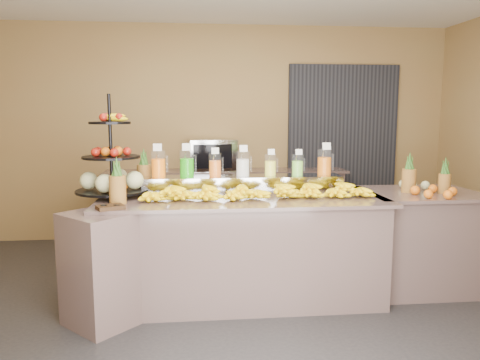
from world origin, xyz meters
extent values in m
plane|color=black|center=(0.00, 0.00, 0.00)|extent=(6.00, 6.00, 0.00)
cube|color=olive|center=(0.00, 2.51, 1.40)|extent=(6.00, 0.02, 2.80)
cube|color=black|center=(1.60, 2.46, 1.20)|extent=(1.50, 0.06, 2.20)
cube|color=#856560|center=(0.00, 0.30, 0.45)|extent=(2.40, 0.90, 0.90)
cube|color=#856560|center=(0.00, 0.30, 0.92)|extent=(2.50, 1.00, 0.03)
cube|color=#856560|center=(-1.15, -0.10, 0.45)|extent=(0.71, 0.71, 0.90)
cube|color=#856560|center=(1.70, 0.40, 0.45)|extent=(1.00, 0.80, 0.90)
cube|color=#856560|center=(1.70, 0.40, 0.92)|extent=(1.08, 0.88, 0.03)
cube|color=#856560|center=(0.00, 2.25, 0.45)|extent=(3.00, 0.50, 0.90)
cube|color=#856560|center=(0.00, 2.25, 0.92)|extent=(3.10, 0.55, 0.03)
cube|color=gray|center=(0.03, 0.58, 1.01)|extent=(1.85, 0.30, 0.15)
cylinder|color=silver|center=(-0.75, 0.58, 1.20)|extent=(0.13, 0.13, 0.24)
cylinder|color=orange|center=(-0.75, 0.58, 1.16)|extent=(0.12, 0.12, 0.17)
cylinder|color=gray|center=(-0.76, 0.59, 1.26)|extent=(0.01, 0.01, 0.29)
cube|color=white|center=(-0.75, 0.52, 1.36)|extent=(0.08, 0.02, 0.07)
cylinder|color=silver|center=(-0.49, 0.58, 1.20)|extent=(0.13, 0.13, 0.25)
cylinder|color=#16A106|center=(-0.49, 0.58, 1.16)|extent=(0.12, 0.12, 0.17)
cylinder|color=gray|center=(-0.50, 0.59, 1.26)|extent=(0.01, 0.01, 0.29)
cube|color=white|center=(-0.49, 0.52, 1.36)|extent=(0.08, 0.02, 0.07)
cylinder|color=silver|center=(-0.23, 0.58, 1.19)|extent=(0.12, 0.12, 0.21)
cylinder|color=orange|center=(-0.23, 0.58, 1.15)|extent=(0.11, 0.11, 0.14)
cylinder|color=gray|center=(-0.24, 0.59, 1.23)|extent=(0.01, 0.01, 0.25)
cube|color=white|center=(-0.23, 0.53, 1.32)|extent=(0.07, 0.02, 0.06)
cylinder|color=silver|center=(0.03, 0.58, 1.20)|extent=(0.13, 0.13, 0.23)
cylinder|color=silver|center=(0.03, 0.58, 1.16)|extent=(0.12, 0.12, 0.16)
cylinder|color=gray|center=(0.02, 0.59, 1.25)|extent=(0.01, 0.01, 0.27)
cube|color=white|center=(0.03, 0.52, 1.34)|extent=(0.07, 0.02, 0.06)
cylinder|color=silver|center=(0.29, 0.58, 1.18)|extent=(0.11, 0.11, 0.20)
cylinder|color=yellow|center=(0.29, 0.58, 1.15)|extent=(0.10, 0.10, 0.14)
cylinder|color=gray|center=(0.28, 0.59, 1.23)|extent=(0.01, 0.01, 0.24)
cube|color=white|center=(0.29, 0.53, 1.31)|extent=(0.06, 0.02, 0.05)
cylinder|color=silver|center=(0.55, 0.58, 1.18)|extent=(0.11, 0.11, 0.20)
cylinder|color=#75CB3E|center=(0.55, 0.58, 1.15)|extent=(0.10, 0.10, 0.13)
cylinder|color=gray|center=(0.54, 0.59, 1.22)|extent=(0.01, 0.01, 0.23)
cube|color=white|center=(0.55, 0.53, 1.30)|extent=(0.06, 0.02, 0.05)
cylinder|color=silver|center=(0.81, 0.58, 1.20)|extent=(0.13, 0.13, 0.24)
cylinder|color=#D36007|center=(0.81, 0.58, 1.16)|extent=(0.12, 0.12, 0.17)
cylinder|color=gray|center=(0.80, 0.59, 1.26)|extent=(0.01, 0.01, 0.29)
cube|color=white|center=(0.81, 0.52, 1.36)|extent=(0.08, 0.02, 0.07)
ellipsoid|color=#FFEC0C|center=(-0.78, 0.23, 0.98)|extent=(0.25, 0.19, 0.10)
ellipsoid|color=#FFEC0C|center=(-0.56, 0.23, 0.98)|extent=(0.25, 0.19, 0.10)
ellipsoid|color=#FFEC0C|center=(-0.33, 0.23, 0.98)|extent=(0.25, 0.19, 0.10)
ellipsoid|color=#FFEC0C|center=(-0.10, 0.23, 0.98)|extent=(0.25, 0.19, 0.10)
ellipsoid|color=#FFEC0C|center=(0.13, 0.23, 0.98)|extent=(0.25, 0.19, 0.10)
ellipsoid|color=#FFEC0C|center=(0.35, 0.23, 0.98)|extent=(0.25, 0.19, 0.10)
ellipsoid|color=#FFEC0C|center=(0.58, 0.23, 0.98)|extent=(0.25, 0.19, 0.10)
ellipsoid|color=#FFEC0C|center=(0.81, 0.23, 0.98)|extent=(0.25, 0.19, 0.10)
ellipsoid|color=#FFEC0C|center=(1.04, 0.23, 0.98)|extent=(0.25, 0.19, 0.10)
ellipsoid|color=#FFEC0C|center=(-0.60, 0.23, 1.05)|extent=(0.21, 0.17, 0.09)
ellipsoid|color=#FFEC0C|center=(-0.31, 0.23, 1.05)|extent=(0.21, 0.17, 0.09)
ellipsoid|color=#FFEC0C|center=(-0.02, 0.23, 1.05)|extent=(0.21, 0.17, 0.09)
ellipsoid|color=#FFEC0C|center=(0.27, 0.23, 1.05)|extent=(0.21, 0.17, 0.09)
ellipsoid|color=#FFEC0C|center=(0.56, 0.23, 1.05)|extent=(0.21, 0.17, 0.09)
ellipsoid|color=#FFEC0C|center=(0.85, 0.23, 1.05)|extent=(0.21, 0.17, 0.09)
cylinder|color=black|center=(-1.15, 0.46, 1.38)|extent=(0.04, 0.04, 0.90)
cylinder|color=black|center=(-1.15, 0.46, 0.98)|extent=(0.81, 0.81, 0.02)
cylinder|color=black|center=(-1.15, 0.46, 1.28)|extent=(0.63, 0.63, 0.02)
cylinder|color=black|center=(-1.15, 0.46, 1.58)|extent=(0.46, 0.46, 0.02)
sphere|color=beige|center=(-0.95, 0.46, 1.07)|extent=(0.17, 0.17, 0.17)
sphere|color=maroon|center=(-1.01, 0.46, 1.33)|extent=(0.08, 0.08, 0.08)
sphere|color=orange|center=(-1.24, 0.46, 1.03)|extent=(0.09, 0.09, 0.09)
cube|color=black|center=(-1.07, -0.12, 0.94)|extent=(0.24, 0.22, 0.03)
cylinder|color=brown|center=(-1.04, 0.10, 1.05)|extent=(0.14, 0.14, 0.23)
cone|color=#224A18|center=(-1.04, 0.10, 1.24)|extent=(0.07, 0.07, 0.16)
cylinder|color=brown|center=(-0.89, 0.72, 1.06)|extent=(0.14, 0.14, 0.25)
cone|color=#224A18|center=(-0.89, 0.72, 1.26)|extent=(0.07, 0.07, 0.16)
cylinder|color=brown|center=(1.57, 0.40, 1.04)|extent=(0.12, 0.12, 0.22)
cylinder|color=brown|center=(1.87, 0.31, 1.02)|extent=(0.11, 0.11, 0.18)
ellipsoid|color=orange|center=(1.71, 0.17, 0.97)|extent=(0.33, 0.22, 0.08)
cube|color=gray|center=(-0.18, 2.25, 1.13)|extent=(0.64, 0.48, 0.40)
camera|label=1|loc=(-0.43, -3.73, 1.67)|focal=35.00mm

